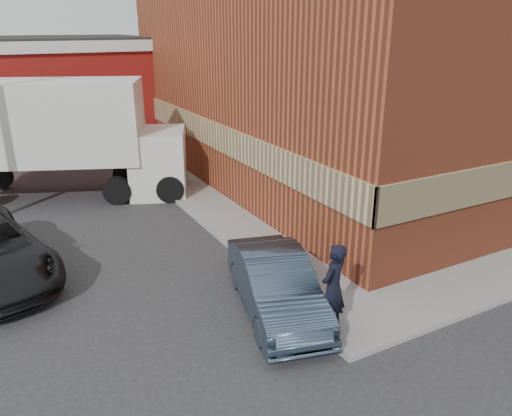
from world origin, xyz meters
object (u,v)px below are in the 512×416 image
brick_building (364,62)px  box_truck (72,131)px  man (333,288)px  sedan (276,285)px

brick_building → box_truck: 12.12m
man → box_truck: size_ratio=0.21×
brick_building → man: size_ratio=9.42×
man → sedan: man is taller
brick_building → box_truck: bearing=169.5°
brick_building → man: brick_building is taller
box_truck → brick_building: bearing=12.1°
brick_building → sedan: (-9.30, -8.50, -3.99)m
man → box_truck: box_truck is taller
sedan → brick_building: bearing=57.1°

